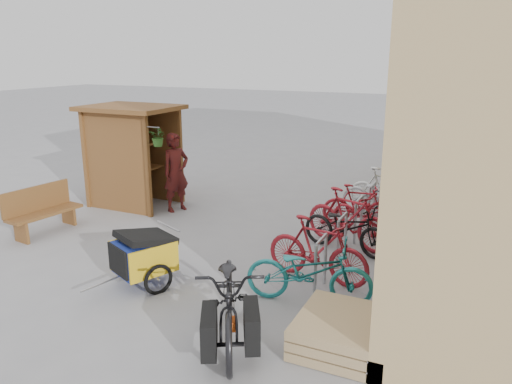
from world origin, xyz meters
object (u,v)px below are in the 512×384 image
at_px(child_trailer, 144,254).
at_px(bike_0, 309,272).
at_px(person_kiosk, 176,172).
at_px(pallet_stack, 339,331).
at_px(bench, 42,209).
at_px(kiosk, 129,142).
at_px(shopping_carts, 422,171).
at_px(bike_6, 384,196).
at_px(bike_3, 348,218).
at_px(bike_1, 318,250).
at_px(bike_4, 368,213).
at_px(cargo_bike, 230,299).
at_px(bike_7, 385,190).
at_px(bike_5, 359,206).
at_px(bike_2, 347,227).

bearing_deg(child_trailer, bike_0, 36.28).
bearing_deg(person_kiosk, pallet_stack, -104.56).
height_order(bench, bike_0, bike_0).
bearing_deg(bench, bike_0, 2.34).
relative_size(pallet_stack, bike_0, 0.64).
bearing_deg(kiosk, shopping_carts, 31.00).
bearing_deg(bike_0, child_trailer, 89.66).
height_order(person_kiosk, bike_6, person_kiosk).
bearing_deg(bike_3, person_kiosk, 101.59).
xyz_separation_m(person_kiosk, bike_3, (4.22, -0.52, -0.36)).
height_order(bench, bike_1, bike_1).
bearing_deg(pallet_stack, bike_4, 98.28).
bearing_deg(kiosk, person_kiosk, 2.68).
bearing_deg(kiosk, cargo_bike, -40.88).
bearing_deg(bike_6, bike_7, 12.49).
xyz_separation_m(bike_3, bike_4, (0.17, 0.94, -0.15)).
distance_m(person_kiosk, bike_5, 4.21).
bearing_deg(bike_7, bike_1, -177.35).
bearing_deg(person_kiosk, cargo_bike, -116.07).
height_order(bike_4, bike_6, bike_6).
xyz_separation_m(kiosk, bike_0, (5.55, -2.93, -1.06)).
height_order(pallet_stack, bike_5, bike_5).
bearing_deg(cargo_bike, bike_1, 50.00).
bearing_deg(bike_7, shopping_carts, -12.09).
bearing_deg(kiosk, bike_2, -7.68).
distance_m(child_trailer, bike_2, 3.72).
relative_size(cargo_bike, bike_5, 1.54).
xyz_separation_m(bike_6, bike_7, (-0.06, 0.45, 0.02)).
height_order(bench, cargo_bike, cargo_bike).
relative_size(kiosk, pallet_stack, 2.08).
height_order(cargo_bike, bike_0, cargo_bike).
bearing_deg(kiosk, bench, -99.57).
relative_size(shopping_carts, bike_2, 1.18).
bearing_deg(bike_3, pallet_stack, -148.11).
bearing_deg(bike_2, bike_3, 23.47).
height_order(pallet_stack, cargo_bike, cargo_bike).
height_order(bike_2, bike_7, bike_7).
distance_m(kiosk, bike_7, 6.12).
height_order(cargo_bike, bike_1, cargo_bike).
relative_size(kiosk, bike_2, 1.40).
height_order(kiosk, bike_0, kiosk).
xyz_separation_m(cargo_bike, bike_5, (0.41, 5.04, -0.12)).
relative_size(kiosk, child_trailer, 1.60).
bearing_deg(bike_4, bike_5, 55.43).
distance_m(kiosk, bike_3, 5.58).
height_order(child_trailer, bike_6, bike_6).
distance_m(bike_0, bike_7, 4.94).
relative_size(child_trailer, bike_0, 0.84).
relative_size(pallet_stack, bike_3, 0.65).
relative_size(bike_2, bike_6, 0.93).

